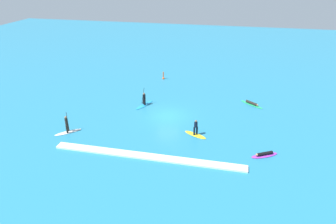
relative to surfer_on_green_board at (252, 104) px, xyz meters
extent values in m
plane|color=teal|center=(-9.47, -5.28, -0.15)|extent=(120.00, 120.00, 0.00)
ellipsoid|color=#23B266|center=(-0.01, 0.01, -0.11)|extent=(2.93, 2.54, 0.07)
cylinder|color=black|center=(-0.05, 0.04, 0.09)|extent=(1.39, 1.21, 0.32)
sphere|color=#A37556|center=(0.64, -0.52, 0.11)|extent=(0.33, 0.33, 0.23)
ellipsoid|color=white|center=(-18.74, -11.27, -0.11)|extent=(2.40, 2.30, 0.07)
cylinder|color=black|center=(-18.70, -11.46, 0.36)|extent=(0.25, 0.25, 0.88)
cylinder|color=black|center=(-18.78, -11.07, 0.36)|extent=(0.25, 0.25, 0.88)
cylinder|color=black|center=(-18.74, -11.27, 1.14)|extent=(0.41, 0.41, 0.68)
sphere|color=brown|center=(-18.74, -11.27, 1.61)|extent=(0.35, 0.35, 0.24)
cylinder|color=black|center=(-18.80, -10.98, 1.00)|extent=(0.18, 0.19, 2.14)
cube|color=black|center=(-18.80, -10.98, -0.01)|extent=(0.18, 0.19, 0.32)
ellipsoid|color=yellow|center=(-5.79, -8.97, -0.11)|extent=(2.57, 1.77, 0.08)
cylinder|color=black|center=(-5.92, -9.05, 0.37)|extent=(0.25, 0.25, 0.87)
cylinder|color=black|center=(-5.67, -8.89, 0.37)|extent=(0.25, 0.25, 0.87)
cylinder|color=black|center=(-5.79, -8.97, 1.08)|extent=(0.46, 0.46, 0.56)
sphere|color=brown|center=(-5.79, -8.97, 1.47)|extent=(0.29, 0.29, 0.22)
ellipsoid|color=purple|center=(0.84, -11.29, -0.10)|extent=(2.64, 1.88, 0.09)
cylinder|color=black|center=(0.88, -11.27, 0.09)|extent=(1.43, 0.97, 0.29)
sphere|color=#A37556|center=(0.14, -11.68, 0.11)|extent=(0.32, 0.32, 0.23)
ellipsoid|color=#1E8CD1|center=(-12.98, -2.98, -0.11)|extent=(1.80, 3.32, 0.08)
cylinder|color=black|center=(-12.86, -3.12, 0.31)|extent=(0.27, 0.27, 0.75)
cylinder|color=black|center=(-13.09, -2.84, 0.31)|extent=(0.27, 0.27, 0.75)
cylinder|color=black|center=(-12.98, -2.98, 0.97)|extent=(0.45, 0.45, 0.57)
sphere|color=brown|center=(-12.98, -2.98, 1.37)|extent=(0.30, 0.30, 0.24)
cylinder|color=black|center=(-13.18, -2.74, 1.02)|extent=(0.46, 0.21, 2.14)
cube|color=black|center=(-13.18, -2.74, -0.01)|extent=(0.21, 0.13, 0.32)
sphere|color=#E55119|center=(-12.89, 6.89, -0.05)|extent=(0.37, 0.37, 0.37)
cylinder|color=#E55119|center=(-12.89, 6.89, 0.41)|extent=(0.15, 0.15, 1.11)
cube|color=white|center=(-9.47, -13.84, -0.06)|extent=(17.66, 0.90, 0.18)
camera|label=1|loc=(-2.70, -35.76, 15.44)|focal=32.50mm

